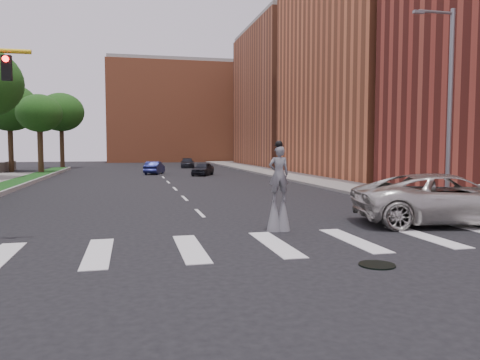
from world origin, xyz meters
TOP-DOWN VIEW (x-y plane):
  - ground_plane at (0.00, 0.00)m, footprint 160.00×160.00m
  - median_curb at (-10.45, 20.00)m, footprint 0.20×60.00m
  - sidewalk_right at (12.50, 25.00)m, footprint 5.00×90.00m
  - manhole at (3.00, -2.00)m, footprint 0.90×0.90m
  - building_mid at (22.00, 30.00)m, footprint 16.00×22.00m
  - building_far at (22.00, 54.00)m, footprint 16.00×22.00m
  - building_backdrop at (6.00, 78.00)m, footprint 26.00×14.00m
  - streetlight at (10.90, 6.00)m, footprint 2.05×0.20m
  - stilt_performer at (2.07, 3.11)m, footprint 0.84×0.55m
  - suv_crossing at (8.74, 3.00)m, footprint 7.44×4.53m
  - car_near at (4.06, 33.92)m, footprint 3.02×4.15m
  - car_mid at (-0.53, 37.36)m, footprint 2.46×4.21m
  - car_far at (4.48, 50.60)m, footprint 2.21×4.56m
  - tree_5 at (-16.17, 45.17)m, footprint 6.27×6.27m
  - tree_6 at (-12.00, 39.30)m, footprint 4.55×4.55m
  - tree_7 at (-11.71, 52.71)m, footprint 5.86×5.86m

SIDE VIEW (x-z plane):
  - ground_plane at x=0.00m, z-range 0.00..0.00m
  - manhole at x=3.00m, z-range 0.00..0.04m
  - sidewalk_right at x=12.50m, z-range 0.00..0.18m
  - median_curb at x=-10.45m, z-range 0.00..0.28m
  - car_far at x=4.48m, z-range 0.00..1.28m
  - car_near at x=4.06m, z-range 0.00..1.31m
  - car_mid at x=-0.53m, z-range 0.00..1.31m
  - suv_crossing at x=8.74m, z-range 0.00..1.93m
  - stilt_performer at x=2.07m, z-range -0.27..2.89m
  - streetlight at x=10.90m, z-range 0.40..9.40m
  - tree_6 at x=-12.00m, z-range 2.11..10.35m
  - tree_5 at x=-16.17m, z-range 2.27..12.21m
  - tree_7 at x=-11.71m, z-range 2.37..12.19m
  - building_backdrop at x=6.00m, z-range 0.00..18.00m
  - building_far at x=22.00m, z-range 0.00..20.00m
  - building_mid at x=22.00m, z-range 0.00..24.00m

